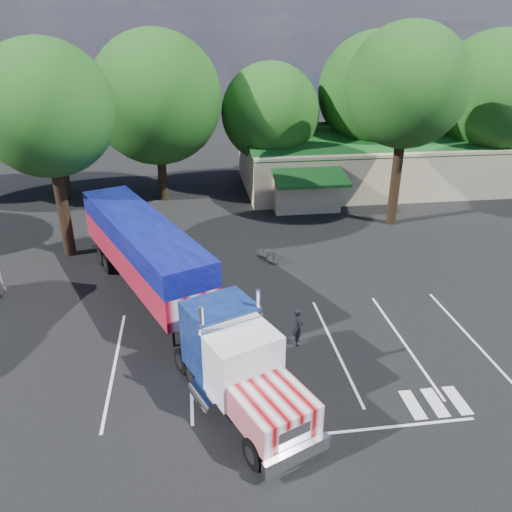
{
  "coord_description": "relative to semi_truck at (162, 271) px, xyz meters",
  "views": [
    {
      "loc": [
        -2.77,
        -23.84,
        13.05
      ],
      "look_at": [
        0.43,
        -0.17,
        2.0
      ],
      "focal_mm": 35.0,
      "sensor_mm": 36.0,
      "label": 1
    }
  ],
  "objects": [
    {
      "name": "event_hall",
      "position": [
        18.1,
        19.98,
        -0.22
      ],
      "size": [
        24.2,
        14.12,
        5.55
      ],
      "color": "tan",
      "rests_on": "ground"
    },
    {
      "name": "tree_row_f",
      "position": [
        27.36,
        18.97,
        5.35
      ],
      "size": [
        10.4,
        10.4,
        13.0
      ],
      "color": "black",
      "rests_on": "ground"
    },
    {
      "name": "tree_near_left",
      "position": [
        -6.14,
        8.17,
        6.38
      ],
      "size": [
        7.6,
        7.6,
        12.65
      ],
      "color": "black",
      "rests_on": "ground"
    },
    {
      "name": "tree_row_b",
      "position": [
        -8.64,
        19.97,
        4.7
      ],
      "size": [
        8.4,
        8.4,
        11.35
      ],
      "color": "black",
      "rests_on": "ground"
    },
    {
      "name": "bicycle",
      "position": [
        6.16,
        5.47,
        -1.98
      ],
      "size": [
        1.25,
        1.81,
        0.9
      ],
      "primitive_type": "imported",
      "rotation": [
        0.0,
        0.0,
        0.42
      ],
      "color": "black",
      "rests_on": "ground"
    },
    {
      "name": "tree_row_d",
      "position": [
        8.36,
        19.67,
        4.15
      ],
      "size": [
        8.0,
        8.0,
        10.6
      ],
      "color": "black",
      "rests_on": "ground"
    },
    {
      "name": "ground",
      "position": [
        4.36,
        2.17,
        -2.44
      ],
      "size": [
        120.0,
        120.0,
        0.0
      ],
      "primitive_type": "plane",
      "color": "black",
      "rests_on": "ground"
    },
    {
      "name": "tree_near_right",
      "position": [
        15.86,
        10.67,
        7.03
      ],
      "size": [
        8.0,
        8.0,
        13.5
      ],
      "color": "black",
      "rests_on": "ground"
    },
    {
      "name": "tree_row_e",
      "position": [
        17.36,
        20.17,
        5.65
      ],
      "size": [
        9.6,
        9.6,
        12.9
      ],
      "color": "black",
      "rests_on": "ground"
    },
    {
      "name": "silver_sedan",
      "position": [
        16.36,
        16.17,
        -1.65
      ],
      "size": [
        4.87,
        1.98,
        1.57
      ],
      "primitive_type": "imported",
      "rotation": [
        0.0,
        0.0,
        1.64
      ],
      "color": "#A0A3A7",
      "rests_on": "ground"
    },
    {
      "name": "woman",
      "position": [
        5.96,
        -3.31,
        -1.53
      ],
      "size": [
        0.5,
        0.71,
        1.82
      ],
      "primitive_type": "imported",
      "rotation": [
        0.0,
        0.0,
        1.46
      ],
      "color": "black",
      "rests_on": "ground"
    },
    {
      "name": "tree_row_c",
      "position": [
        -0.64,
        18.37,
        5.6
      ],
      "size": [
        10.0,
        10.0,
        13.05
      ],
      "color": "black",
      "rests_on": "ground"
    },
    {
      "name": "semi_truck",
      "position": [
        0.0,
        0.0,
        0.0
      ],
      "size": [
        10.46,
        19.84,
        4.31
      ],
      "rotation": [
        0.0,
        0.0,
        0.41
      ],
      "color": "black",
      "rests_on": "ground"
    }
  ]
}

